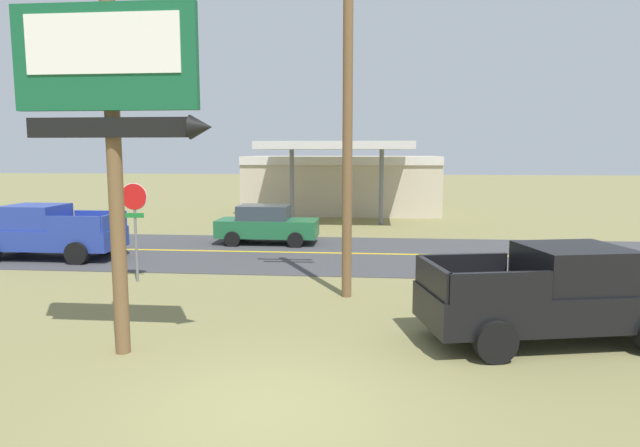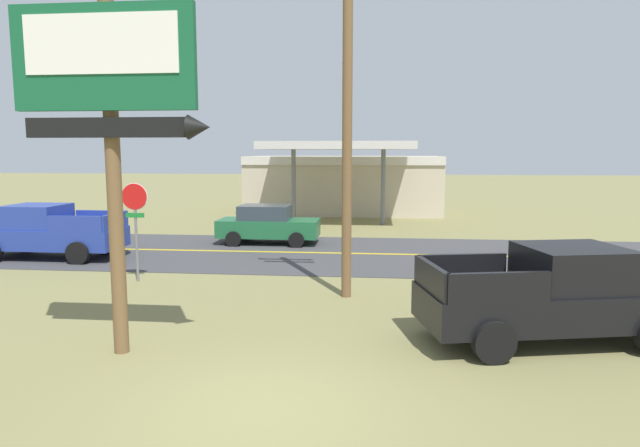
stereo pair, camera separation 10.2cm
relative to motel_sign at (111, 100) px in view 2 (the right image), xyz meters
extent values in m
plane|color=olive|center=(3.18, -1.97, -4.77)|extent=(180.00, 180.00, 0.00)
cube|color=#3D3D3F|center=(3.18, 11.03, -4.76)|extent=(140.00, 8.00, 0.02)
cube|color=gold|center=(3.18, 11.03, -4.75)|extent=(126.00, 0.20, 0.01)
cylinder|color=brown|center=(-0.07, 0.13, -1.40)|extent=(0.28, 0.28, 6.75)
cube|color=#145633|center=(-0.07, -0.05, 0.75)|extent=(3.38, 0.16, 1.86)
cube|color=white|center=(-0.07, -0.14, 0.97)|extent=(2.84, 0.03, 1.04)
cube|color=black|center=(-0.07, -0.05, -0.48)|extent=(3.04, 0.12, 0.36)
cone|color=black|center=(1.65, -0.05, -0.48)|extent=(0.40, 0.44, 0.44)
cylinder|color=slate|center=(-2.30, 5.86, -3.67)|extent=(0.08, 0.08, 2.20)
cylinder|color=red|center=(-2.30, 5.83, -2.22)|extent=(0.76, 0.03, 0.76)
cylinder|color=white|center=(-2.30, 5.85, -2.22)|extent=(0.80, 0.01, 0.80)
cube|color=#19722D|center=(-2.30, 5.83, -2.77)|extent=(0.56, 0.03, 0.14)
cylinder|color=brown|center=(4.02, 4.74, 0.13)|extent=(0.26, 0.26, 9.80)
cube|color=beige|center=(2.71, 25.85, -2.97)|extent=(12.00, 6.00, 3.60)
cube|color=silver|center=(2.71, 22.80, -1.42)|extent=(12.00, 0.12, 0.50)
cube|color=silver|center=(2.71, 19.85, -0.57)|extent=(8.00, 5.00, 0.40)
cylinder|color=slate|center=(0.31, 19.85, -2.67)|extent=(0.24, 0.24, 4.20)
cylinder|color=slate|center=(5.11, 19.85, -2.67)|extent=(0.24, 0.24, 4.20)
cube|color=black|center=(8.32, 1.60, -4.01)|extent=(5.50, 3.05, 0.72)
cube|color=black|center=(8.76, 1.70, -3.23)|extent=(2.25, 2.17, 0.84)
cube|color=#28333D|center=(9.63, 1.89, -3.23)|extent=(0.46, 1.64, 0.71)
cube|color=black|center=(6.64, 2.17, -3.37)|extent=(1.93, 0.54, 0.56)
cube|color=black|center=(7.04, 0.37, -3.37)|extent=(1.93, 0.54, 0.56)
cube|color=black|center=(5.88, 1.06, -3.37)|extent=(0.53, 1.86, 0.56)
cylinder|color=black|center=(9.68, 2.91, -4.37)|extent=(0.84, 0.45, 0.80)
cylinder|color=black|center=(6.54, 2.21, -4.37)|extent=(0.84, 0.45, 0.80)
cylinder|color=black|center=(6.96, 0.30, -4.37)|extent=(0.84, 0.45, 0.80)
cube|color=#233893|center=(-7.02, 9.03, -4.01)|extent=(5.20, 1.96, 0.72)
cube|color=#233893|center=(-7.47, 9.03, -3.23)|extent=(1.90, 1.80, 0.84)
cube|color=#28333D|center=(-8.36, 9.03, -3.23)|extent=(0.10, 1.66, 0.71)
cube|color=#233893|center=(-5.49, 8.11, -3.37)|extent=(1.95, 0.12, 0.56)
cube|color=#233893|center=(-5.49, 9.95, -3.37)|extent=(1.95, 0.12, 0.56)
cube|color=#233893|center=(-4.52, 9.03, -3.37)|extent=(0.12, 1.88, 0.56)
cylinder|color=black|center=(-8.63, 10.01, -4.37)|extent=(0.80, 0.28, 0.80)
cylinder|color=black|center=(-5.41, 8.05, -4.37)|extent=(0.80, 0.28, 0.80)
cylinder|color=black|center=(-5.41, 10.01, -4.37)|extent=(0.80, 0.28, 0.80)
cube|color=#1E6038|center=(0.28, 13.03, -4.09)|extent=(4.20, 1.76, 0.72)
cube|color=#2D3842|center=(0.13, 13.03, -3.43)|extent=(2.10, 1.56, 0.60)
cylinder|color=black|center=(1.58, 13.91, -4.45)|extent=(0.64, 0.24, 0.64)
cylinder|color=black|center=(1.58, 12.15, -4.45)|extent=(0.64, 0.24, 0.64)
cylinder|color=black|center=(-1.02, 13.91, -4.45)|extent=(0.64, 0.24, 0.64)
cylinder|color=black|center=(-1.02, 12.15, -4.45)|extent=(0.64, 0.24, 0.64)
camera|label=1|loc=(4.71, -9.75, -0.93)|focal=31.09mm
camera|label=2|loc=(4.82, -9.74, -0.93)|focal=31.09mm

